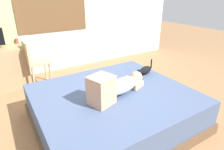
# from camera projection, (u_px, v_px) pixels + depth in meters

# --- Properties ---
(ground_plane) EXTENTS (16.00, 16.00, 0.00)m
(ground_plane) POSITION_uv_depth(u_px,v_px,m) (110.00, 124.00, 2.59)
(ground_plane) COLOR olive
(back_wall_with_window) EXTENTS (6.40, 0.14, 2.90)m
(back_wall_with_window) POSITION_uv_depth(u_px,v_px,m) (49.00, 2.00, 3.89)
(back_wall_with_window) COLOR silver
(back_wall_with_window) RESTS_ON ground
(bed) EXTENTS (1.98, 1.78, 0.46)m
(bed) POSITION_uv_depth(u_px,v_px,m) (114.00, 108.00, 2.55)
(bed) COLOR brown
(bed) RESTS_ON ground
(person_lying) EXTENTS (0.93, 0.50, 0.34)m
(person_lying) POSITION_uv_depth(u_px,v_px,m) (117.00, 86.00, 2.38)
(person_lying) COLOR #8C939E
(person_lying) RESTS_ON bed
(cat) EXTENTS (0.35, 0.17, 0.21)m
(cat) POSITION_uv_depth(u_px,v_px,m) (145.00, 70.00, 2.97)
(cat) COLOR black
(cat) RESTS_ON bed
(desk) EXTENTS (0.90, 0.56, 0.74)m
(desk) POSITION_uv_depth(u_px,v_px,m) (1.00, 68.00, 3.48)
(desk) COLOR #997A56
(desk) RESTS_ON ground
(cup) EXTENTS (0.06, 0.06, 0.10)m
(cup) POSITION_uv_depth(u_px,v_px,m) (17.00, 41.00, 3.65)
(cup) COLOR #B23D38
(cup) RESTS_ON desk
(chair_by_desk) EXTENTS (0.40, 0.40, 0.86)m
(chair_by_desk) POSITION_uv_depth(u_px,v_px,m) (34.00, 60.00, 3.47)
(chair_by_desk) COLOR tan
(chair_by_desk) RESTS_ON ground
(curtain_left) EXTENTS (0.44, 0.06, 2.34)m
(curtain_left) POSITION_uv_depth(u_px,v_px,m) (1.00, 21.00, 3.47)
(curtain_left) COLOR #ADCC75
(curtain_left) RESTS_ON ground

